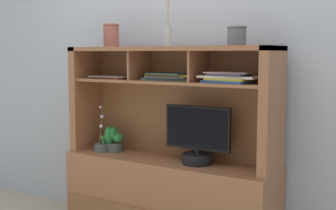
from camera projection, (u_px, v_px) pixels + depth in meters
back_wall at (186, 42)px, 3.27m from camera, size 6.00×0.02×2.80m
media_console at (168, 183)px, 3.18m from camera, size 1.53×0.44×1.37m
tv_monitor at (198, 140)px, 3.01m from camera, size 0.47×0.21×0.38m
potted_orchid at (102, 146)px, 3.41m from camera, size 0.13×0.13×0.34m
potted_fern at (113, 140)px, 3.41m from camera, size 0.14×0.14×0.19m
magazine_stack_left at (113, 77)px, 3.36m from camera, size 0.32×0.23×0.02m
magazine_stack_centre at (228, 78)px, 2.82m from camera, size 0.38×0.22×0.07m
magazine_stack_right at (170, 77)px, 3.13m from camera, size 0.39×0.23×0.05m
diffuser_bottle at (168, 36)px, 3.06m from camera, size 0.06×0.06×0.33m
ceramic_vase at (111, 35)px, 3.34m from camera, size 0.12×0.12×0.17m
accent_vase at (236, 36)px, 2.80m from camera, size 0.12×0.12×0.12m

